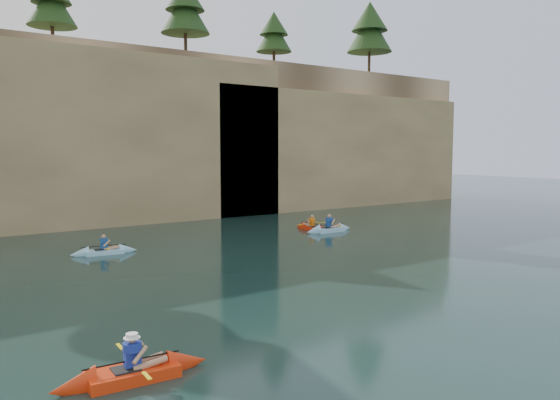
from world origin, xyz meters
TOP-DOWN VIEW (x-y plane):
  - ground at (0.00, 0.00)m, footprint 160.00×160.00m
  - cliff at (0.00, 30.00)m, footprint 70.00×16.00m
  - cliff_slab_center at (2.00, 22.60)m, footprint 24.00×2.40m
  - cliff_slab_east at (22.00, 22.60)m, footprint 26.00×2.40m
  - sea_cave_center at (-4.00, 21.95)m, footprint 3.50×1.00m
  - sea_cave_east at (10.00, 21.95)m, footprint 5.00×1.00m
  - main_kayaker at (-6.00, -1.15)m, footprint 3.40×2.29m
  - kayaker_ltblue_near at (11.06, 12.16)m, footprint 3.31×2.55m
  - kayaker_red_far at (10.74, 13.37)m, footprint 2.24×3.07m
  - kayaker_ltblue_mid at (-1.97, 13.08)m, footprint 3.09×2.27m

SIDE VIEW (x-z plane):
  - ground at x=0.00m, z-range 0.00..0.00m
  - kayaker_red_far at x=10.74m, z-range -0.42..0.70m
  - kayaker_ltblue_mid at x=-1.97m, z-range -0.43..0.72m
  - kayaker_ltblue_near at x=11.06m, z-range -0.49..0.81m
  - main_kayaker at x=-6.00m, z-range -0.46..0.79m
  - sea_cave_center at x=-4.00m, z-range 0.00..3.20m
  - sea_cave_east at x=10.00m, z-range 0.00..4.50m
  - cliff_slab_east at x=22.00m, z-range 0.00..9.84m
  - cliff_slab_center at x=2.00m, z-range 0.00..11.40m
  - cliff at x=0.00m, z-range 0.00..12.00m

